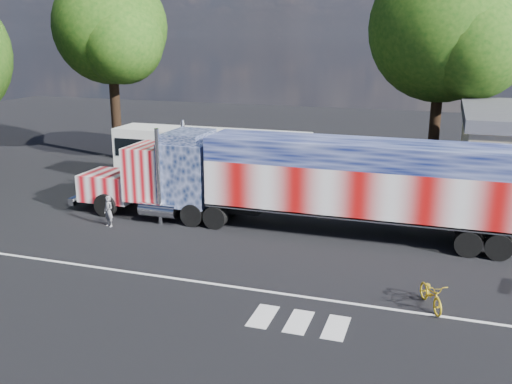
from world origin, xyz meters
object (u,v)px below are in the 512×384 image
(coach_bus, at_px, (211,158))
(woman, at_px, (109,211))
(tree_nw_a, at_px, (112,28))
(semi_truck, at_px, (304,180))
(tree_ne_a, at_px, (445,29))
(bicycle, at_px, (431,294))

(coach_bus, xyz_separation_m, woman, (-1.83, -8.28, -1.02))
(tree_nw_a, bearing_deg, woman, -60.60)
(semi_truck, xyz_separation_m, woman, (-8.87, -2.49, -1.64))
(semi_truck, bearing_deg, coach_bus, 140.54)
(woman, height_order, tree_ne_a, tree_ne_a)
(semi_truck, height_order, coach_bus, semi_truck)
(semi_truck, height_order, woman, semi_truck)
(semi_truck, distance_m, bicycle, 8.98)
(coach_bus, bearing_deg, woman, -102.48)
(coach_bus, bearing_deg, semi_truck, -39.46)
(coach_bus, distance_m, bicycle, 17.89)
(tree_ne_a, bearing_deg, woman, -131.38)
(bicycle, xyz_separation_m, tree_nw_a, (-22.57, 17.68, 8.80))
(woman, distance_m, tree_nw_a, 17.92)
(bicycle, height_order, tree_nw_a, tree_nw_a)
(coach_bus, height_order, woman, coach_bus)
(coach_bus, relative_size, bicycle, 6.36)
(semi_truck, bearing_deg, bicycle, -47.23)
(semi_truck, relative_size, woman, 14.51)
(tree_nw_a, xyz_separation_m, tree_ne_a, (22.14, 2.61, -0.10))
(tree_nw_a, bearing_deg, bicycle, -38.08)
(bicycle, relative_size, tree_ne_a, 0.13)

